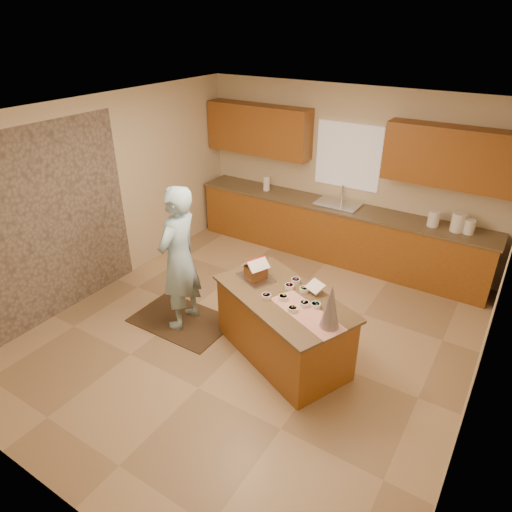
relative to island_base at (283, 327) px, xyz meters
name	(u,v)px	position (x,y,z in m)	size (l,w,h in m)	color
floor	(254,333)	(-0.49, 0.16, -0.39)	(5.50, 5.50, 0.00)	tan
ceiling	(254,116)	(-0.49, 0.16, 2.31)	(5.50, 5.50, 0.00)	silver
wall_back	(347,174)	(-0.49, 2.91, 0.96)	(5.50, 5.50, 0.00)	beige
wall_front	(38,387)	(-0.49, -2.59, 0.96)	(5.50, 5.50, 0.00)	beige
wall_left	(103,196)	(-2.99, 0.16, 0.96)	(5.50, 5.50, 0.00)	beige
wall_right	(495,305)	(2.01, 0.16, 0.96)	(5.50, 5.50, 0.00)	beige
stone_accent	(56,223)	(-2.97, -0.64, 0.86)	(2.50, 2.50, 0.00)	gray
window_curtain	(348,156)	(-0.49, 2.88, 1.26)	(1.05, 0.03, 1.00)	white
back_counter_base	(335,233)	(-0.49, 2.61, 0.05)	(4.80, 0.60, 0.88)	brown
back_counter_top	(337,207)	(-0.49, 2.61, 0.51)	(4.85, 0.63, 0.04)	brown
upper_cabinet_left	(259,130)	(-2.04, 2.73, 1.51)	(1.85, 0.35, 0.80)	brown
upper_cabinet_right	(454,157)	(1.06, 2.73, 1.51)	(1.85, 0.35, 0.80)	brown
sink	(337,207)	(-0.49, 2.61, 0.50)	(0.70, 0.45, 0.12)	silver
faucet	(342,194)	(-0.49, 2.79, 0.67)	(0.03, 0.03, 0.28)	silver
island_base	(283,327)	(0.00, 0.00, 0.00)	(1.61, 0.80, 0.79)	brown
island_top	(284,298)	(0.00, 0.00, 0.41)	(1.68, 0.87, 0.04)	brown
table_runner	(307,314)	(0.37, -0.16, 0.43)	(0.89, 0.32, 0.01)	#B2280C
baking_tray	(256,278)	(-0.47, 0.16, 0.44)	(0.41, 0.30, 0.02)	silver
cookbook	(315,286)	(0.26, 0.26, 0.51)	(0.20, 0.02, 0.16)	white
tinsel_tree	(331,306)	(0.66, -0.24, 0.67)	(0.20, 0.20, 0.49)	#B0AEBA
rug	(182,320)	(-1.45, -0.13, -0.39)	(1.27, 0.83, 0.01)	black
boy	(179,259)	(-1.40, -0.13, 0.56)	(0.68, 0.45, 1.87)	#93BED1
canister_a	(434,219)	(0.97, 2.61, 0.64)	(0.16, 0.16, 0.22)	white
canister_b	(458,222)	(1.30, 2.61, 0.66)	(0.18, 0.18, 0.27)	white
canister_c	(470,227)	(1.45, 2.61, 0.63)	(0.14, 0.14, 0.20)	white
paper_towel	(267,183)	(-1.80, 2.61, 0.65)	(0.11, 0.11, 0.25)	white
gingerbread_house	(256,270)	(-0.47, 0.16, 0.54)	(0.32, 0.33, 0.25)	brown
candy_bowls	(294,296)	(0.11, 0.04, 0.45)	(0.64, 0.64, 0.05)	#30B4AD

